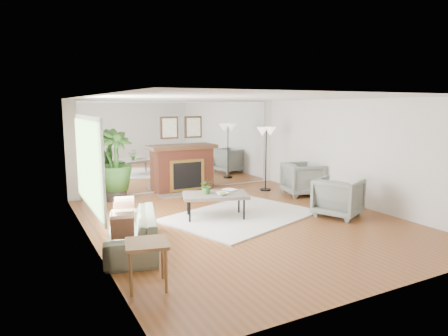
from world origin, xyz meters
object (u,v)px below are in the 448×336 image
fireplace (184,168)px  coffee_table (215,196)px  armchair_back (303,179)px  potted_ficus (115,163)px  floor_lamp (266,137)px  sofa (132,231)px  side_table (147,249)px  armchair_front (338,197)px

fireplace → coffee_table: fireplace is taller
fireplace → armchair_back: 3.20m
potted_ficus → floor_lamp: 4.06m
armchair_back → floor_lamp: size_ratio=0.54×
coffee_table → sofa: bearing=-155.6°
fireplace → floor_lamp: (2.05, -0.91, 0.84)m
floor_lamp → fireplace: bearing=156.0°
side_table → sofa: bearing=82.5°
fireplace → potted_ficus: fireplace is taller
potted_ficus → side_table: bearing=-98.4°
armchair_back → armchair_front: 2.08m
side_table → potted_ficus: size_ratio=0.37×
fireplace → potted_ficus: bearing=-175.2°
side_table → floor_lamp: 6.44m
coffee_table → armchair_front: bearing=-23.7°
armchair_front → coffee_table: bearing=41.0°
armchair_front → floor_lamp: size_ratio=0.51×
armchair_back → armchair_front: armchair_back is taller
sofa → potted_ficus: potted_ficus is taller
side_table → potted_ficus: 5.12m
fireplace → coffee_table: bearing=-99.1°
coffee_table → sofa: 2.21m
fireplace → potted_ficus: size_ratio=1.16×
sofa → floor_lamp: size_ratio=1.15×
armchair_front → floor_lamp: floor_lamp is taller
sofa → armchair_back: armchair_back is taller
coffee_table → side_table: (-2.21, -2.44, 0.03)m
armchair_back → potted_ficus: potted_ficus is taller
coffee_table → floor_lamp: 3.27m
fireplace → potted_ficus: 1.93m
armchair_front → side_table: (-4.61, -1.38, 0.10)m
armchair_back → side_table: bearing=136.3°
armchair_front → side_table: size_ratio=1.39×
armchair_back → floor_lamp: (-0.55, 0.93, 1.07)m
coffee_table → floor_lamp: size_ratio=0.86×
side_table → potted_ficus: bearing=81.6°
armchair_front → armchair_back: bearing=-43.2°
coffee_table → floor_lamp: (2.49, 1.85, 1.01)m
coffee_table → side_table: bearing=-132.1°
fireplace → side_table: (-2.65, -5.21, -0.14)m
floor_lamp → potted_ficus: bearing=169.2°
potted_ficus → coffee_table: bearing=-60.8°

